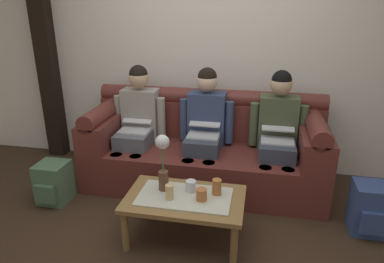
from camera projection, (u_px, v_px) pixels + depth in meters
ground_plane at (180, 253)px, 2.73m from camera, size 14.00×14.00×0.00m
back_wall_patterned at (214, 39)px, 3.78m from camera, size 6.00×0.12×2.90m
timber_pillar at (44, 37)px, 4.03m from camera, size 0.20×0.20×2.90m
couch at (205, 150)px, 3.68m from camera, size 2.40×0.88×0.96m
person_left at (138, 120)px, 3.70m from camera, size 0.56×0.67×1.22m
person_middle at (205, 124)px, 3.57m from camera, size 0.56×0.67×1.22m
person_right at (278, 129)px, 3.44m from camera, size 0.56×0.67×1.22m
coffee_table at (185, 202)px, 2.79m from camera, size 0.94×0.58×0.40m
flower_vase at (163, 159)px, 2.77m from camera, size 0.11×0.11×0.47m
cup_near_left at (201, 194)px, 2.70m from camera, size 0.08×0.08×0.09m
cup_near_right at (169, 192)px, 2.71m from camera, size 0.06×0.06×0.12m
cup_far_center at (191, 186)px, 2.82m from camera, size 0.08×0.08×0.09m
cup_far_left at (217, 187)px, 2.77m from camera, size 0.07×0.07×0.13m
backpack_left at (54, 183)px, 3.37m from camera, size 0.28×0.32×0.40m
backpack_right at (369, 209)px, 2.92m from camera, size 0.29×0.32×0.43m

